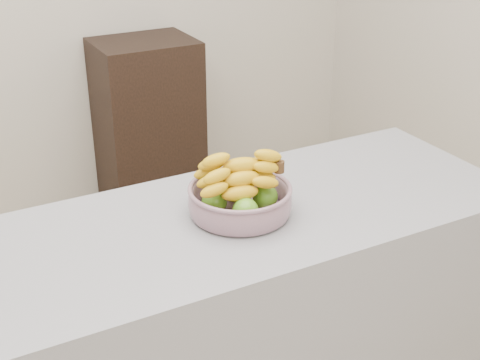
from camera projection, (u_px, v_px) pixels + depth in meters
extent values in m
cube|color=black|center=(148.00, 125.00, 3.60)|extent=(0.51, 0.41, 0.92)
cylinder|color=#8B93A7|center=(240.00, 212.00, 1.78)|extent=(0.23, 0.23, 0.01)
torus|color=#8B93A7|center=(240.00, 189.00, 1.75)|extent=(0.28, 0.28, 0.01)
sphere|color=#4F8D18|center=(246.00, 211.00, 1.70)|extent=(0.07, 0.07, 0.07)
sphere|color=#4F8D18|center=(265.00, 196.00, 1.77)|extent=(0.07, 0.07, 0.07)
sphere|color=#4F8D18|center=(235.00, 187.00, 1.82)|extent=(0.07, 0.07, 0.07)
sphere|color=#4F8D18|center=(214.00, 201.00, 1.75)|extent=(0.07, 0.07, 0.07)
ellipsoid|color=yellow|center=(240.00, 193.00, 1.70)|extent=(0.18, 0.07, 0.04)
ellipsoid|color=yellow|center=(237.00, 186.00, 1.74)|extent=(0.18, 0.09, 0.04)
ellipsoid|color=yellow|center=(233.00, 179.00, 1.78)|extent=(0.17, 0.11, 0.04)
ellipsoid|color=yellow|center=(242.00, 179.00, 1.71)|extent=(0.18, 0.06, 0.04)
ellipsoid|color=yellow|center=(238.00, 171.00, 1.75)|extent=(0.17, 0.12, 0.04)
ellipsoid|color=yellow|center=(242.00, 165.00, 1.72)|extent=(0.18, 0.09, 0.04)
cylinder|color=#412A15|center=(279.00, 167.00, 1.74)|extent=(0.03, 0.03, 0.03)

